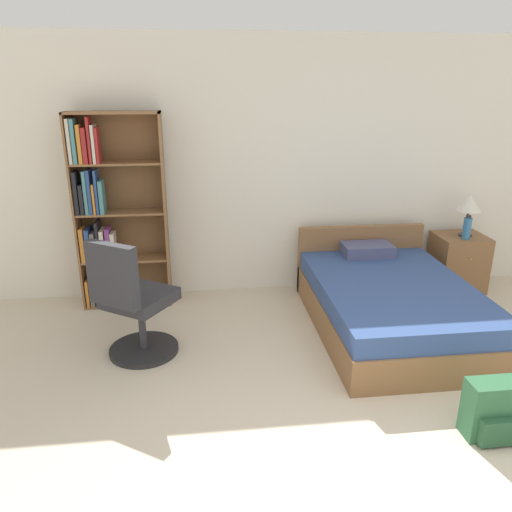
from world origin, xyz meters
The scene contains 8 objects.
wall_back centered at (0.00, 3.23, 1.30)m, with size 9.00×0.06×2.60m.
bookshelf centered at (-2.02, 2.97, 0.92)m, with size 0.86×0.27×1.90m.
bed centered at (0.54, 2.15, 0.24)m, with size 1.33×1.96×0.72m.
office_chair centered at (-1.71, 1.88, 0.47)m, with size 0.69×0.72×1.04m.
nightstand centered at (1.61, 2.93, 0.30)m, with size 0.51×0.48×0.61m.
table_lamp centered at (1.64, 2.92, 0.94)m, with size 0.24×0.24×0.44m.
water_bottle centered at (1.59, 2.82, 0.72)m, with size 0.08×0.08×0.25m.
backpack_green centered at (0.64, 0.62, 0.19)m, with size 0.32×0.23×0.39m.
Camera 1 is at (-1.16, -1.83, 2.17)m, focal length 35.00 mm.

